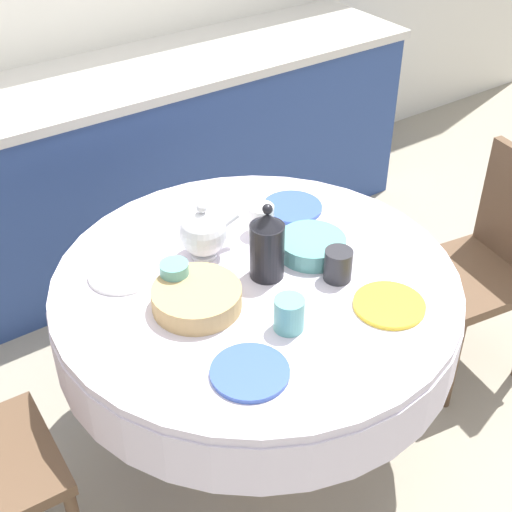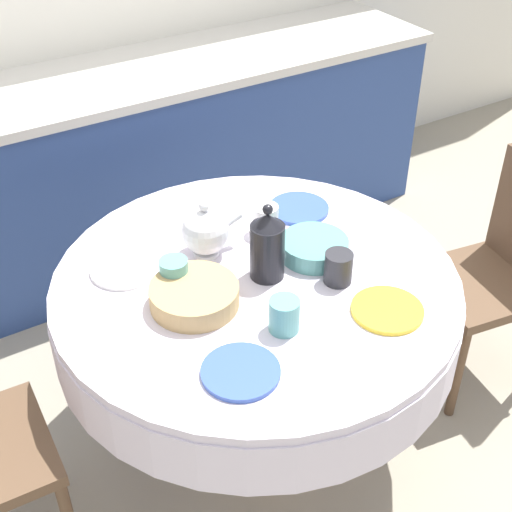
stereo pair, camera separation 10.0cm
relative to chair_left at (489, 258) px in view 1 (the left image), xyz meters
The scene contains 16 objects.
ground_plane 1.09m from the chair_left, behind, with size 12.00×12.00×0.00m, color #9E937F.
kitchen_counter 1.75m from the chair_left, 123.13° to the left, with size 3.24×0.64×0.91m.
dining_table 0.97m from the chair_left, behind, with size 1.25×1.25×0.73m.
chair_left is the anchor object (origin of this frame).
plate_near_left 1.24m from the chair_left, behind, with size 0.21×0.21×0.01m, color #3856AD.
cup_near_left 1.05m from the chair_left, behind, with size 0.09×0.09×0.10m, color #5BA39E.
plate_near_right 0.78m from the chair_left, 165.72° to the right, with size 0.21×0.21×0.01m, color yellow.
cup_near_right 0.81m from the chair_left, behind, with size 0.09×0.09×0.10m, color #28282D.
plate_far_left 1.36m from the chair_left, 162.96° to the left, with size 0.21×0.21×0.01m, color white.
cup_far_left 1.24m from the chair_left, 168.88° to the left, with size 0.09×0.09×0.10m, color #5BA39E.
plate_far_right 0.78m from the chair_left, 147.82° to the left, with size 0.21×0.21×0.01m, color #3856AD.
cup_far_right 0.92m from the chair_left, 156.85° to the left, with size 0.09×0.09×0.10m, color white.
coffee_carafe 0.99m from the chair_left, behind, with size 0.11×0.11×0.25m.
teapot 1.12m from the chair_left, 161.79° to the left, with size 0.21×0.15×0.19m.
bread_basket 1.21m from the chair_left, behind, with size 0.26×0.26×0.06m, color tan.
fruit_bowl 0.80m from the chair_left, 168.35° to the left, with size 0.22×0.22×0.06m, color #569993.
Camera 1 is at (-0.98, -1.40, 2.06)m, focal length 50.00 mm.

